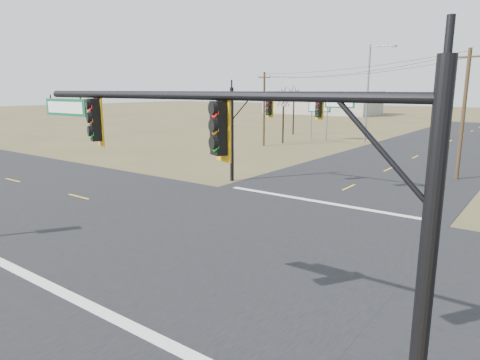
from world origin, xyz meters
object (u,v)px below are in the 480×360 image
at_px(utility_pole_far, 264,108).
at_px(streetlight_c, 370,89).
at_px(highway_sign, 319,110).
at_px(bare_tree_a, 284,97).
at_px(mast_arm_near, 228,160).
at_px(bare_tree_b, 294,93).
at_px(mast_arm_far, 271,115).
at_px(utility_pole_near, 464,113).

height_order(utility_pole_far, streetlight_c, streetlight_c).
bearing_deg(highway_sign, bare_tree_a, -125.90).
height_order(mast_arm_near, streetlight_c, streetlight_c).
height_order(mast_arm_near, bare_tree_b, bare_tree_b).
bearing_deg(mast_arm_near, bare_tree_a, 142.83).
bearing_deg(mast_arm_far, mast_arm_near, -53.90).
bearing_deg(mast_arm_near, mast_arm_far, 143.42).
bearing_deg(mast_arm_far, bare_tree_a, 125.01).
relative_size(mast_arm_near, mast_arm_far, 1.17).
relative_size(utility_pole_near, bare_tree_b, 1.26).
relative_size(highway_sign, bare_tree_a, 0.77).
relative_size(mast_arm_near, utility_pole_near, 1.14).
bearing_deg(streetlight_c, bare_tree_b, -173.91).
relative_size(utility_pole_near, highway_sign, 1.71).
height_order(highway_sign, streetlight_c, streetlight_c).
relative_size(mast_arm_far, highway_sign, 1.67).
relative_size(utility_pole_near, bare_tree_a, 1.32).
bearing_deg(utility_pole_near, bare_tree_b, 140.88).
xyz_separation_m(mast_arm_near, utility_pole_near, (-0.23, 26.82, -0.23)).
bearing_deg(highway_sign, mast_arm_far, -82.57).
distance_m(mast_arm_near, utility_pole_near, 26.82).
bearing_deg(mast_arm_near, highway_sign, 137.41).
relative_size(utility_pole_far, bare_tree_a, 1.19).
bearing_deg(utility_pole_far, mast_arm_far, -55.46).
height_order(mast_arm_far, streetlight_c, streetlight_c).
xyz_separation_m(mast_arm_near, bare_tree_b, (-25.13, 47.07, 0.79)).
bearing_deg(highway_sign, utility_pole_near, -52.40).
bearing_deg(utility_pole_far, streetlight_c, 49.28).
bearing_deg(utility_pole_near, utility_pole_far, 161.10).
xyz_separation_m(utility_pole_near, bare_tree_a, (-20.90, 10.73, 0.73)).
bearing_deg(bare_tree_b, mast_arm_near, -61.90).
height_order(utility_pole_near, utility_pole_far, utility_pole_near).
xyz_separation_m(mast_arm_near, streetlight_c, (-13.19, 43.95, 1.42)).
xyz_separation_m(mast_arm_far, bare_tree_a, (-11.42, 20.70, 0.78)).
relative_size(mast_arm_far, bare_tree_b, 1.23).
xyz_separation_m(mast_arm_far, utility_pole_near, (9.49, 9.98, 0.05)).
bearing_deg(streetlight_c, mast_arm_near, -52.58).
xyz_separation_m(utility_pole_far, bare_tree_a, (0.49, 3.40, 1.15)).
distance_m(streetlight_c, bare_tree_b, 12.36).
bearing_deg(bare_tree_a, streetlight_c, 38.85).
bearing_deg(utility_pole_far, bare_tree_a, 81.82).
relative_size(utility_pole_near, streetlight_c, 0.80).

